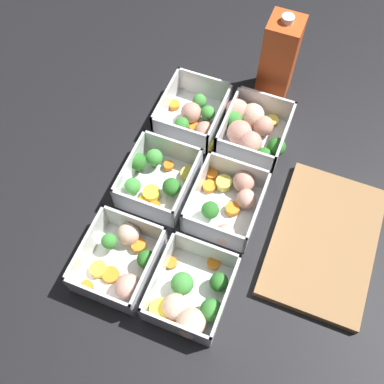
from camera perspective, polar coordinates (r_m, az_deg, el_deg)
ground_plane at (r=0.87m, az=0.00°, el=-0.70°), size 4.00×4.00×0.00m
container_near_left at (r=0.95m, az=0.37°, el=9.53°), size 0.15×0.14×0.06m
container_near_center at (r=0.86m, az=-4.54°, el=1.75°), size 0.15×0.14×0.06m
container_near_right at (r=0.80m, az=-8.79°, el=-8.66°), size 0.15×0.13×0.06m
container_far_left at (r=0.93m, az=7.46°, el=7.93°), size 0.15×0.15×0.06m
container_far_center at (r=0.84m, az=4.74°, el=-1.26°), size 0.17×0.12×0.06m
container_far_right at (r=0.77m, az=-0.20°, el=-13.47°), size 0.17×0.13×0.06m
juice_carton at (r=0.97m, az=10.94°, el=16.22°), size 0.07×0.07×0.20m
cutting_board at (r=0.85m, az=16.37°, el=-6.04°), size 0.28×0.18×0.02m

